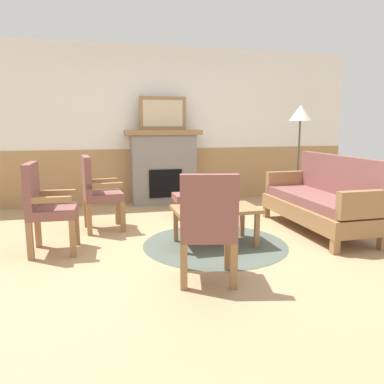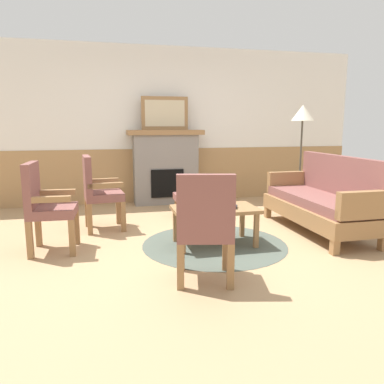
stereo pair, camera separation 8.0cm
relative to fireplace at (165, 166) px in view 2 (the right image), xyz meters
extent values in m
plane|color=tan|center=(0.00, -2.35, -0.65)|extent=(14.00, 14.00, 0.00)
cube|color=white|center=(0.00, 0.25, 0.70)|extent=(7.20, 0.12, 2.70)
cube|color=#A87F51|center=(0.00, 0.18, -0.18)|extent=(7.20, 0.02, 0.95)
cube|color=gray|center=(0.00, 0.00, -0.05)|extent=(1.10, 0.36, 1.20)
cube|color=black|center=(0.00, -0.19, -0.27)|extent=(0.56, 0.02, 0.48)
cube|color=olive|center=(0.00, 0.00, 0.59)|extent=(1.30, 0.44, 0.08)
cube|color=olive|center=(0.00, 0.00, 0.91)|extent=(0.80, 0.03, 0.56)
cube|color=beige|center=(0.00, -0.02, 0.91)|extent=(0.68, 0.01, 0.44)
cube|color=olive|center=(1.31, -1.38, -0.57)|extent=(0.08, 0.08, 0.16)
cube|color=olive|center=(1.31, -3.06, -0.57)|extent=(0.08, 0.08, 0.16)
cube|color=olive|center=(1.91, -1.38, -0.57)|extent=(0.08, 0.08, 0.16)
cube|color=olive|center=(1.91, -3.06, -0.57)|extent=(0.08, 0.08, 0.16)
cube|color=olive|center=(1.61, -2.22, -0.39)|extent=(0.70, 1.80, 0.20)
cube|color=brown|center=(1.61, -2.22, -0.23)|extent=(0.60, 1.70, 0.12)
cube|color=brown|center=(1.91, -2.22, 0.08)|extent=(0.10, 1.70, 0.50)
cube|color=olive|center=(1.61, -1.37, -0.12)|extent=(0.60, 0.10, 0.30)
cube|color=olive|center=(1.61, -3.07, -0.12)|extent=(0.60, 0.10, 0.30)
cube|color=olive|center=(-0.25, -2.65, -0.45)|extent=(0.05, 0.05, 0.40)
cube|color=olive|center=(0.59, -2.65, -0.45)|extent=(0.05, 0.05, 0.40)
cube|color=olive|center=(-0.25, -2.21, -0.45)|extent=(0.05, 0.05, 0.40)
cube|color=olive|center=(0.59, -2.21, -0.45)|extent=(0.05, 0.05, 0.40)
cube|color=olive|center=(0.17, -2.43, -0.23)|extent=(0.96, 0.56, 0.04)
cylinder|color=#4C564C|center=(0.17, -2.43, -0.65)|extent=(1.67, 1.67, 0.01)
cube|color=black|center=(0.32, -2.50, -0.20)|extent=(0.20, 0.18, 0.03)
cube|color=olive|center=(0.01, -1.26, -0.52)|extent=(0.05, 0.05, 0.26)
cube|color=olive|center=(0.31, -1.26, -0.52)|extent=(0.05, 0.05, 0.26)
cube|color=olive|center=(0.01, -0.96, -0.52)|extent=(0.05, 0.05, 0.26)
cube|color=olive|center=(0.31, -0.96, -0.52)|extent=(0.05, 0.05, 0.26)
cube|color=brown|center=(0.16, -1.11, -0.34)|extent=(0.40, 0.40, 0.10)
cube|color=olive|center=(-0.88, -1.23, -0.45)|extent=(0.07, 0.07, 0.40)
cube|color=olive|center=(-0.83, -1.65, -0.45)|extent=(0.07, 0.07, 0.40)
cube|color=olive|center=(-1.29, -1.28, -0.45)|extent=(0.07, 0.07, 0.40)
cube|color=olive|center=(-1.25, -1.69, -0.45)|extent=(0.07, 0.07, 0.40)
cube|color=brown|center=(-1.06, -1.46, -0.20)|extent=(0.53, 0.53, 0.10)
cube|color=brown|center=(-1.26, -1.48, 0.09)|extent=(0.13, 0.49, 0.48)
cube|color=olive|center=(-1.08, -1.26, -0.03)|extent=(0.44, 0.12, 0.06)
cube|color=olive|center=(-1.04, -1.67, -0.03)|extent=(0.44, 0.12, 0.06)
cube|color=olive|center=(-1.39, -2.04, -0.45)|extent=(0.06, 0.06, 0.40)
cube|color=olive|center=(-1.41, -2.46, -0.45)|extent=(0.06, 0.06, 0.40)
cube|color=olive|center=(-1.81, -2.02, -0.45)|extent=(0.06, 0.06, 0.40)
cube|color=olive|center=(-1.83, -2.44, -0.45)|extent=(0.06, 0.06, 0.40)
cube|color=brown|center=(-1.61, -2.24, -0.20)|extent=(0.50, 0.50, 0.10)
cube|color=brown|center=(-1.81, -2.23, 0.09)|extent=(0.10, 0.48, 0.48)
cube|color=olive|center=(-1.60, -2.04, -0.03)|extent=(0.44, 0.09, 0.06)
cube|color=olive|center=(-1.62, -2.44, -0.03)|extent=(0.44, 0.09, 0.06)
cube|color=olive|center=(-0.37, -3.11, -0.45)|extent=(0.07, 0.07, 0.40)
cube|color=olive|center=(0.04, -3.20, -0.45)|extent=(0.07, 0.07, 0.40)
cube|color=olive|center=(-0.46, -3.52, -0.45)|extent=(0.07, 0.07, 0.40)
cube|color=olive|center=(-0.05, -3.61, -0.45)|extent=(0.07, 0.07, 0.40)
cube|color=brown|center=(-0.21, -3.36, -0.20)|extent=(0.57, 0.57, 0.10)
cube|color=brown|center=(-0.25, -3.55, 0.09)|extent=(0.49, 0.18, 0.48)
cube|color=olive|center=(-0.41, -3.31, -0.03)|extent=(0.17, 0.44, 0.06)
cube|color=olive|center=(-0.01, -3.40, -0.03)|extent=(0.17, 0.44, 0.06)
cylinder|color=#332D28|center=(2.06, -0.94, -0.64)|extent=(0.24, 0.24, 0.03)
cylinder|color=#4C473D|center=(2.06, -0.94, 0.08)|extent=(0.03, 0.03, 1.40)
cone|color=silver|center=(2.06, -0.94, 0.90)|extent=(0.36, 0.36, 0.25)
camera|label=1|loc=(-1.13, -6.42, 0.72)|focal=35.08mm
camera|label=2|loc=(-1.06, -6.44, 0.72)|focal=35.08mm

